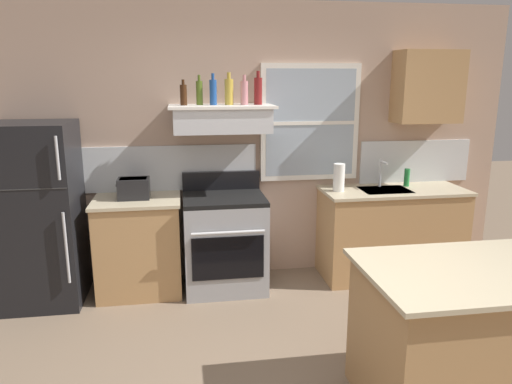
# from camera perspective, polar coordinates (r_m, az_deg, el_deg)

# --- Properties ---
(back_wall) EXTENTS (5.40, 0.11, 2.70)m
(back_wall) POSITION_cam_1_polar(r_m,az_deg,el_deg) (4.81, -0.95, 5.79)
(back_wall) COLOR tan
(back_wall) RESTS_ON ground_plane
(refrigerator) EXTENTS (0.70, 0.72, 1.62)m
(refrigerator) POSITION_cam_1_polar(r_m,az_deg,el_deg) (4.67, -24.41, -2.46)
(refrigerator) COLOR black
(refrigerator) RESTS_ON ground_plane
(counter_left_of_stove) EXTENTS (0.79, 0.63, 0.91)m
(counter_left_of_stove) POSITION_cam_1_polar(r_m,az_deg,el_deg) (4.67, -13.65, -6.15)
(counter_left_of_stove) COLOR tan
(counter_left_of_stove) RESTS_ON ground_plane
(toaster) EXTENTS (0.30, 0.20, 0.19)m
(toaster) POSITION_cam_1_polar(r_m,az_deg,el_deg) (4.52, -14.27, 0.45)
(toaster) COLOR black
(toaster) RESTS_ON counter_left_of_stove
(stove_range) EXTENTS (0.76, 0.69, 1.09)m
(stove_range) POSITION_cam_1_polar(r_m,az_deg,el_deg) (4.63, -3.74, -5.85)
(stove_range) COLOR #9EA0A5
(stove_range) RESTS_ON ground_plane
(range_hood_shelf) EXTENTS (0.96, 0.52, 0.24)m
(range_hood_shelf) POSITION_cam_1_polar(r_m,az_deg,el_deg) (4.48, -4.08, 8.69)
(range_hood_shelf) COLOR silver
(bottle_brown_stout) EXTENTS (0.06, 0.06, 0.23)m
(bottle_brown_stout) POSITION_cam_1_polar(r_m,az_deg,el_deg) (4.47, -8.59, 11.35)
(bottle_brown_stout) COLOR #381E0F
(bottle_brown_stout) RESTS_ON range_hood_shelf
(bottle_olive_oil_square) EXTENTS (0.06, 0.06, 0.27)m
(bottle_olive_oil_square) POSITION_cam_1_polar(r_m,az_deg,el_deg) (4.50, -6.72, 11.64)
(bottle_olive_oil_square) COLOR #4C601E
(bottle_olive_oil_square) RESTS_ON range_hood_shelf
(bottle_blue_liqueur) EXTENTS (0.07, 0.07, 0.28)m
(bottle_blue_liqueur) POSITION_cam_1_polar(r_m,az_deg,el_deg) (4.48, -5.10, 11.74)
(bottle_blue_liqueur) COLOR #1E478C
(bottle_blue_liqueur) RESTS_ON range_hood_shelf
(bottle_champagne_gold_foil) EXTENTS (0.08, 0.08, 0.29)m
(bottle_champagne_gold_foil) POSITION_cam_1_polar(r_m,az_deg,el_deg) (4.51, -3.22, 11.83)
(bottle_champagne_gold_foil) COLOR #B29333
(bottle_champagne_gold_foil) RESTS_ON range_hood_shelf
(bottle_rose_pink) EXTENTS (0.07, 0.07, 0.27)m
(bottle_rose_pink) POSITION_cam_1_polar(r_m,az_deg,el_deg) (4.51, -1.40, 11.73)
(bottle_rose_pink) COLOR #C67F84
(bottle_rose_pink) RESTS_ON range_hood_shelf
(bottle_red_label_wine) EXTENTS (0.07, 0.07, 0.30)m
(bottle_red_label_wine) POSITION_cam_1_polar(r_m,az_deg,el_deg) (4.53, 0.25, 11.93)
(bottle_red_label_wine) COLOR maroon
(bottle_red_label_wine) RESTS_ON range_hood_shelf
(counter_right_with_sink) EXTENTS (1.43, 0.63, 0.91)m
(counter_right_with_sink) POSITION_cam_1_polar(r_m,az_deg,el_deg) (5.10, 15.67, -4.60)
(counter_right_with_sink) COLOR tan
(counter_right_with_sink) RESTS_ON ground_plane
(sink_faucet) EXTENTS (0.03, 0.17, 0.28)m
(sink_faucet) POSITION_cam_1_polar(r_m,az_deg,el_deg) (4.99, 14.63, 2.52)
(sink_faucet) COLOR silver
(sink_faucet) RESTS_ON counter_right_with_sink
(paper_towel_roll) EXTENTS (0.11, 0.11, 0.27)m
(paper_towel_roll) POSITION_cam_1_polar(r_m,az_deg,el_deg) (4.74, 9.79, 1.71)
(paper_towel_roll) COLOR white
(paper_towel_roll) RESTS_ON counter_right_with_sink
(dish_soap_bottle) EXTENTS (0.06, 0.06, 0.18)m
(dish_soap_bottle) POSITION_cam_1_polar(r_m,az_deg,el_deg) (5.13, 17.43, 1.66)
(dish_soap_bottle) COLOR #268C3F
(dish_soap_bottle) RESTS_ON counter_right_with_sink
(kitchen_island) EXTENTS (1.40, 0.90, 0.91)m
(kitchen_island) POSITION_cam_1_polar(r_m,az_deg,el_deg) (3.32, 24.55, -15.48)
(kitchen_island) COLOR tan
(kitchen_island) RESTS_ON ground_plane
(upper_cabinet_right) EXTENTS (0.64, 0.32, 0.70)m
(upper_cabinet_right) POSITION_cam_1_polar(r_m,az_deg,el_deg) (5.14, 19.68, 11.65)
(upper_cabinet_right) COLOR tan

